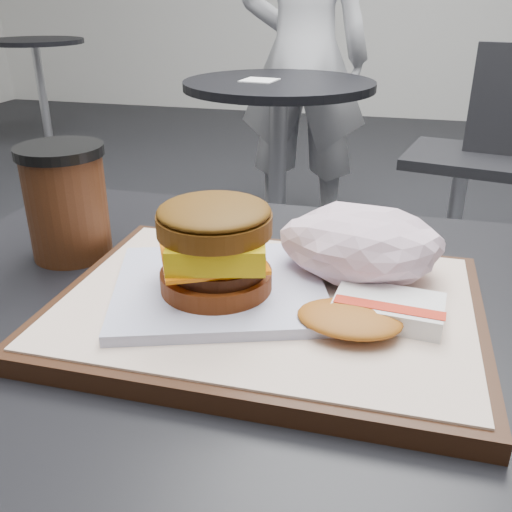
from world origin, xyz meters
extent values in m
cube|color=black|center=(0.00, 0.00, 0.75)|extent=(0.80, 0.60, 0.04)
cube|color=black|center=(0.00, 0.00, 0.78)|extent=(0.38, 0.28, 0.02)
cube|color=silver|center=(0.00, 0.00, 0.79)|extent=(0.36, 0.26, 0.00)
cube|color=white|center=(-0.05, 0.00, 0.80)|extent=(0.23, 0.22, 0.01)
cylinder|color=#6A2E0F|center=(-0.05, -0.01, 0.81)|extent=(0.13, 0.13, 0.02)
cylinder|color=black|center=(-0.05, -0.01, 0.82)|extent=(0.11, 0.11, 0.01)
cube|color=orange|center=(-0.05, -0.01, 0.83)|extent=(0.12, 0.12, 0.00)
cube|color=#DBBB0D|center=(-0.04, -0.02, 0.84)|extent=(0.10, 0.10, 0.02)
cylinder|color=#62370E|center=(-0.05, -0.01, 0.86)|extent=(0.13, 0.13, 0.02)
ellipsoid|color=#613B0D|center=(-0.05, -0.01, 0.87)|extent=(0.12, 0.12, 0.02)
cube|color=white|center=(0.10, -0.01, 0.80)|extent=(0.09, 0.06, 0.02)
cube|color=red|center=(0.10, -0.03, 0.81)|extent=(0.09, 0.02, 0.00)
ellipsoid|color=#AE641B|center=(0.07, -0.04, 0.80)|extent=(0.09, 0.07, 0.01)
cylinder|color=#42200F|center=(-0.25, 0.08, 0.83)|extent=(0.09, 0.09, 0.12)
cylinder|color=black|center=(-0.25, 0.08, 0.89)|extent=(0.09, 0.09, 0.01)
cylinder|color=black|center=(-0.35, 1.65, 0.01)|extent=(0.44, 0.44, 0.02)
cylinder|color=#A5A5AA|center=(-0.35, 1.65, 0.37)|extent=(0.07, 0.07, 0.70)
cylinder|color=black|center=(-0.35, 1.65, 0.73)|extent=(0.70, 0.70, 0.03)
cube|color=white|center=(-0.42, 1.63, 0.75)|extent=(0.13, 0.13, 0.00)
cylinder|color=#B3B4B9|center=(0.34, 1.84, 0.22)|extent=(0.06, 0.06, 0.44)
cube|color=black|center=(0.34, 1.84, 0.46)|extent=(0.50, 0.50, 0.04)
imported|color=silver|center=(-0.35, 2.12, 0.78)|extent=(0.59, 0.41, 1.57)
cylinder|color=black|center=(-2.40, 3.20, 0.01)|extent=(0.40, 0.40, 0.02)
cylinder|color=#A5A5AA|center=(-2.40, 3.20, 0.37)|extent=(0.06, 0.06, 0.70)
cylinder|color=black|center=(-2.40, 3.20, 0.73)|extent=(0.66, 0.66, 0.03)
camera|label=1|loc=(0.10, -0.45, 1.04)|focal=40.00mm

